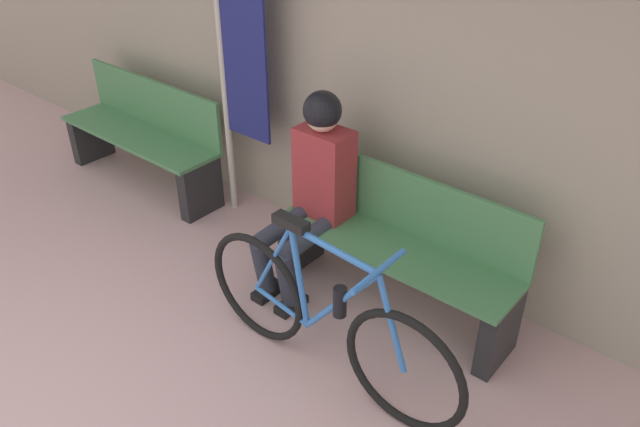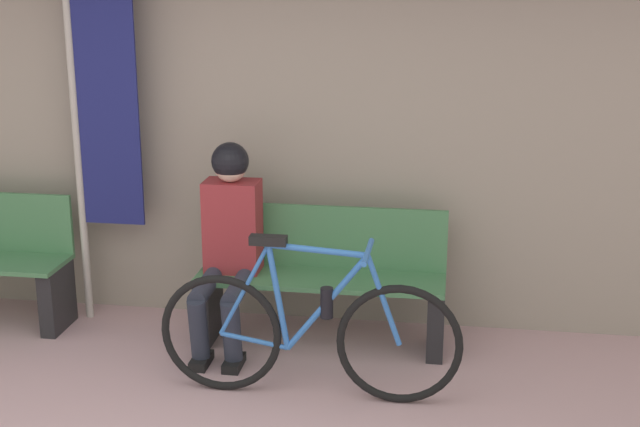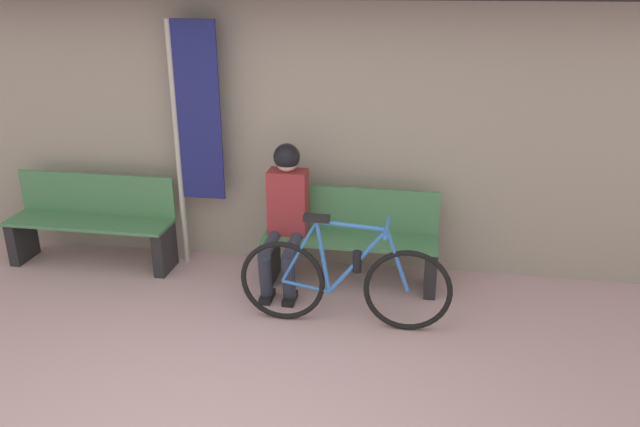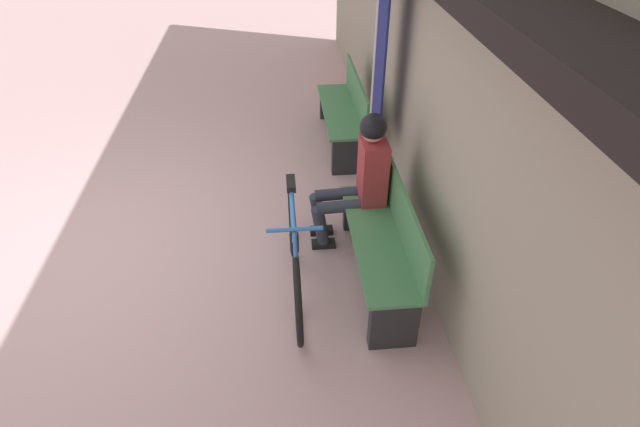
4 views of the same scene
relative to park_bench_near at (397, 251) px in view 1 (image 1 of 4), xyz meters
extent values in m
cube|color=#9E9384|center=(-0.56, 0.45, 1.20)|extent=(12.00, 0.12, 3.20)
cube|color=#477F51|center=(0.00, -0.05, 0.04)|extent=(1.54, 0.42, 0.03)
cube|color=#477F51|center=(0.00, 0.14, 0.26)|extent=(1.54, 0.03, 0.40)
cube|color=#232326|center=(-0.72, -0.05, -0.18)|extent=(0.10, 0.36, 0.42)
cube|color=#232326|center=(0.72, -0.05, -0.18)|extent=(0.10, 0.36, 0.42)
torus|color=black|center=(-0.45, -0.74, -0.05)|extent=(0.68, 0.04, 0.68)
torus|color=black|center=(0.54, -0.74, -0.05)|extent=(0.68, 0.04, 0.68)
cylinder|color=blue|center=(0.09, -0.74, 0.46)|extent=(0.54, 0.03, 0.07)
cylinder|color=blue|center=(0.14, -0.74, 0.16)|extent=(0.46, 0.03, 0.58)
cylinder|color=blue|center=(-0.13, -0.74, 0.18)|extent=(0.13, 0.03, 0.60)
cylinder|color=blue|center=(-0.26, -0.74, -0.09)|extent=(0.38, 0.03, 0.09)
cylinder|color=blue|center=(-0.31, -0.74, 0.21)|extent=(0.30, 0.02, 0.54)
cylinder|color=blue|center=(0.45, -0.74, 0.19)|extent=(0.21, 0.03, 0.51)
cube|color=black|center=(-0.18, -0.74, 0.50)|extent=(0.20, 0.07, 0.05)
cylinder|color=blue|center=(0.36, -0.74, 0.46)|extent=(0.03, 0.40, 0.03)
cylinder|color=black|center=(0.14, -0.74, 0.16)|extent=(0.07, 0.07, 0.17)
cylinder|color=#2D3342|center=(-0.66, -0.28, 0.05)|extent=(0.11, 0.46, 0.13)
cylinder|color=#2D3342|center=(-0.66, -0.48, -0.15)|extent=(0.11, 0.17, 0.40)
cube|color=black|center=(-0.66, -0.45, -0.37)|extent=(0.10, 0.22, 0.06)
cylinder|color=#2D3342|center=(-0.46, -0.28, 0.05)|extent=(0.11, 0.46, 0.13)
cylinder|color=#2D3342|center=(-0.46, -0.48, -0.15)|extent=(0.11, 0.17, 0.40)
cube|color=black|center=(-0.46, -0.45, -0.37)|extent=(0.10, 0.22, 0.06)
cube|color=maroon|center=(-0.56, -0.01, 0.35)|extent=(0.34, 0.22, 0.58)
sphere|color=beige|center=(-0.56, -0.03, 0.74)|extent=(0.20, 0.20, 0.20)
sphere|color=black|center=(-0.56, -0.03, 0.77)|extent=(0.23, 0.23, 0.23)
cube|color=#477F51|center=(-2.47, -0.05, 0.04)|extent=(1.56, 0.42, 0.03)
cube|color=#477F51|center=(-2.47, 0.14, 0.26)|extent=(1.56, 0.03, 0.40)
cube|color=#232326|center=(-3.20, -0.05, -0.18)|extent=(0.10, 0.36, 0.42)
cube|color=#232326|center=(-1.74, -0.05, -0.18)|extent=(0.10, 0.36, 0.42)
cylinder|color=#B7B2A8|center=(-1.62, 0.17, 0.74)|extent=(0.05, 0.05, 2.27)
cube|color=navy|center=(-1.39, 0.17, 1.07)|extent=(0.40, 0.02, 1.60)
camera|label=1|loc=(1.59, -2.63, 2.18)|focal=35.00mm
camera|label=2|loc=(0.78, -5.16, 1.94)|focal=50.00mm
camera|label=3|loc=(0.58, -5.05, 2.24)|focal=35.00mm
camera|label=4|loc=(3.10, -0.81, 2.62)|focal=28.00mm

